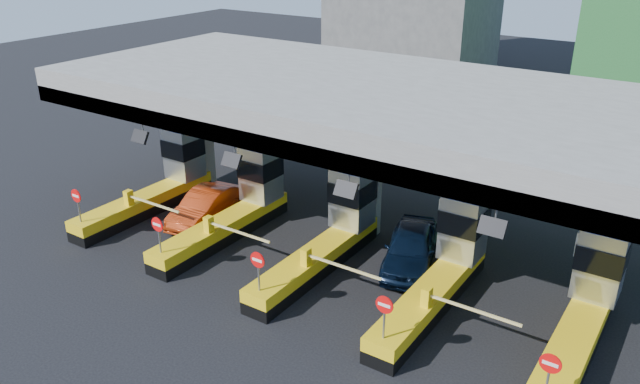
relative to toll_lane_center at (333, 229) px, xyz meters
The scene contains 9 objects.
ground 1.42m from the toll_lane_center, 90.42° to the right, with size 120.00×120.00×0.00m, color black.
toll_canopy 5.40m from the toll_lane_center, 90.02° to the left, with size 28.00×12.09×7.00m.
toll_lane_far_left 10.00m from the toll_lane_center, behind, with size 4.43×8.00×4.16m.
toll_lane_left 5.00m from the toll_lane_center, behind, with size 4.43×8.00×4.16m.
toll_lane_center is the anchor object (origin of this frame).
toll_lane_right 5.00m from the toll_lane_center, ahead, with size 4.43×8.00×4.16m.
toll_lane_far_right 10.00m from the toll_lane_center, ahead, with size 4.43×8.00×4.16m.
van 3.27m from the toll_lane_center, 23.11° to the left, with size 1.97×4.91×1.67m, color black.
red_car 7.01m from the toll_lane_center, behind, with size 1.59×4.57×1.51m, color #94290B.
Camera 1 is at (12.32, -19.19, 13.05)m, focal length 35.00 mm.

